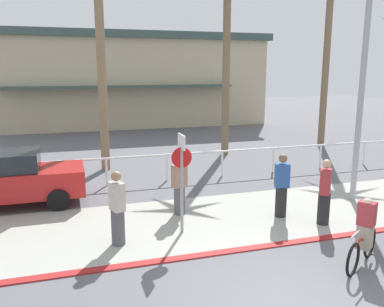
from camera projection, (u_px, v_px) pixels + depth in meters
ground_plane at (158, 171)px, 16.52m from camera, size 80.00×80.00×0.00m
sidewalk_strip at (203, 221)px, 11.09m from camera, size 44.00×4.00×0.02m
curb_paint at (231, 251)px, 9.21m from camera, size 44.00×0.24×0.03m
building_backdrop at (114, 79)px, 30.95m from camera, size 22.42×9.71×6.72m
rail_fence at (167, 159)px, 14.94m from camera, size 26.81×0.08×1.04m
stop_sign_bike_lane at (182, 170)px, 9.94m from camera, size 0.52×0.56×2.56m
streetlight_curb at (369, 64)px, 11.75m from camera, size 0.24×2.54×7.50m
palm_tree_1 at (99, 6)px, 15.50m from camera, size 3.19×3.42×9.11m
palm_tree_2 at (226, 36)px, 18.80m from camera, size 3.22×2.86×7.95m
palm_tree_3 at (329, 25)px, 20.92m from camera, size 3.22×3.38×8.76m
car_red_1 at (7, 179)px, 12.13m from camera, size 4.40×2.02×1.69m
cyclist_red_0 at (364, 233)px, 8.50m from camera, size 1.56×1.04×1.50m
pedestrian_0 at (282, 188)px, 11.23m from camera, size 0.47×0.41×1.83m
pedestrian_1 at (117, 211)px, 9.40m from camera, size 0.40×0.46×1.82m
pedestrian_2 at (325, 195)px, 10.67m from camera, size 0.46×0.47×1.80m
pedestrian_3 at (179, 188)px, 11.42m from camera, size 0.45×0.39×1.73m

